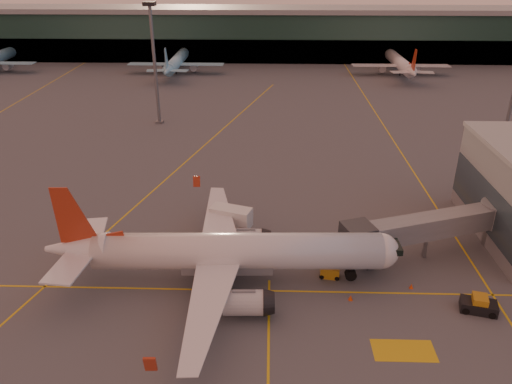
{
  "coord_description": "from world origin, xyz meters",
  "views": [
    {
      "loc": [
        4.91,
        -40.99,
        34.51
      ],
      "look_at": [
        3.05,
        20.39,
        5.0
      ],
      "focal_mm": 35.0,
      "sensor_mm": 36.0,
      "label": 1
    }
  ],
  "objects_px": {
    "catering_truck": "(232,220)",
    "pushback_tug": "(479,305)",
    "main_airplane": "(226,253)",
    "gpu_cart": "(330,272)"
  },
  "relations": [
    {
      "from": "catering_truck",
      "to": "gpu_cart",
      "type": "relative_size",
      "value": 2.4
    },
    {
      "from": "gpu_cart",
      "to": "pushback_tug",
      "type": "xyz_separation_m",
      "value": [
        15.17,
        -5.77,
        0.12
      ]
    },
    {
      "from": "main_airplane",
      "to": "catering_truck",
      "type": "distance_m",
      "value": 10.5
    },
    {
      "from": "pushback_tug",
      "to": "main_airplane",
      "type": "bearing_deg",
      "value": -175.11
    },
    {
      "from": "catering_truck",
      "to": "pushback_tug",
      "type": "height_order",
      "value": "catering_truck"
    },
    {
      "from": "catering_truck",
      "to": "pushback_tug",
      "type": "bearing_deg",
      "value": -9.66
    },
    {
      "from": "catering_truck",
      "to": "gpu_cart",
      "type": "distance_m",
      "value": 15.35
    },
    {
      "from": "main_airplane",
      "to": "gpu_cart",
      "type": "xyz_separation_m",
      "value": [
        12.06,
        1.25,
        -3.28
      ]
    },
    {
      "from": "catering_truck",
      "to": "pushback_tug",
      "type": "xyz_separation_m",
      "value": [
        27.39,
        -14.9,
        -1.61
      ]
    },
    {
      "from": "main_airplane",
      "to": "pushback_tug",
      "type": "relative_size",
      "value": 9.87
    }
  ]
}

